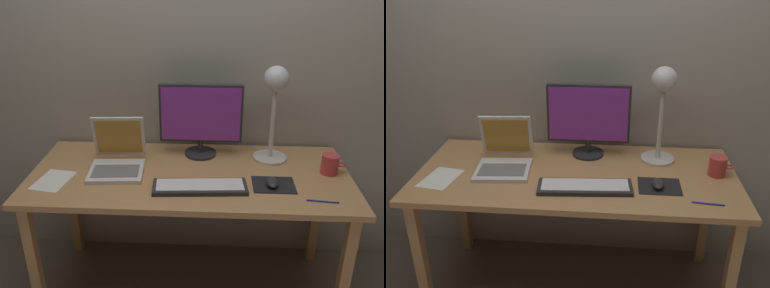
{
  "view_description": "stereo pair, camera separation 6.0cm",
  "coord_description": "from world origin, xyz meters",
  "views": [
    {
      "loc": [
        0.11,
        -1.81,
        1.71
      ],
      "look_at": [
        0.01,
        -0.05,
        0.92
      ],
      "focal_mm": 38.07,
      "sensor_mm": 36.0,
      "label": 1
    },
    {
      "loc": [
        0.17,
        -1.8,
        1.71
      ],
      "look_at": [
        0.01,
        -0.05,
        0.92
      ],
      "focal_mm": 38.07,
      "sensor_mm": 36.0,
      "label": 2
    }
  ],
  "objects": [
    {
      "name": "ground_plane",
      "position": [
        0.0,
        0.0,
        0.0
      ],
      "size": [
        4.8,
        4.8,
        0.0
      ],
      "primitive_type": "plane",
      "color": "brown",
      "rests_on": "ground"
    },
    {
      "name": "back_wall",
      "position": [
        0.0,
        0.4,
        1.3
      ],
      "size": [
        4.8,
        0.06,
        2.6
      ],
      "primitive_type": "cube",
      "color": "#9E998E",
      "rests_on": "ground"
    },
    {
      "name": "desk",
      "position": [
        0.0,
        0.0,
        0.66
      ],
      "size": [
        1.6,
        0.7,
        0.74
      ],
      "color": "tan",
      "rests_on": "ground"
    },
    {
      "name": "monitor",
      "position": [
        0.05,
        0.21,
        0.96
      ],
      "size": [
        0.44,
        0.17,
        0.4
      ],
      "color": "#28282B",
      "rests_on": "desk"
    },
    {
      "name": "keyboard_main",
      "position": [
        0.06,
        -0.16,
        0.75
      ],
      "size": [
        0.45,
        0.17,
        0.03
      ],
      "color": "#28282B",
      "rests_on": "desk"
    },
    {
      "name": "laptop",
      "position": [
        -0.37,
        0.04,
        0.81
      ],
      "size": [
        0.29,
        0.32,
        0.25
      ],
      "color": "silver",
      "rests_on": "desk"
    },
    {
      "name": "desk_lamp",
      "position": [
        0.42,
        0.18,
        1.09
      ],
      "size": [
        0.18,
        0.18,
        0.51
      ],
      "color": "beige",
      "rests_on": "desk"
    },
    {
      "name": "mousepad",
      "position": [
        0.41,
        -0.11,
        0.74
      ],
      "size": [
        0.2,
        0.16,
        0.0
      ],
      "primitive_type": "cube",
      "color": "black",
      "rests_on": "desk"
    },
    {
      "name": "mouse",
      "position": [
        0.4,
        -0.12,
        0.76
      ],
      "size": [
        0.06,
        0.1,
        0.03
      ],
      "primitive_type": "ellipsoid",
      "color": "#28282B",
      "rests_on": "mousepad"
    },
    {
      "name": "coffee_mug",
      "position": [
        0.7,
        0.03,
        0.79
      ],
      "size": [
        0.12,
        0.09,
        0.1
      ],
      "color": "#CC3F3F",
      "rests_on": "desk"
    },
    {
      "name": "paper_sheet_near_mouse",
      "position": [
        -0.66,
        -0.12,
        0.74
      ],
      "size": [
        0.18,
        0.23,
        0.0
      ],
      "primitive_type": "cube",
      "rotation": [
        0.0,
        0.0,
        -0.17
      ],
      "color": "white",
      "rests_on": "desk"
    },
    {
      "name": "pen",
      "position": [
        0.6,
        -0.24,
        0.74
      ],
      "size": [
        0.14,
        0.02,
        0.01
      ],
      "primitive_type": "cylinder",
      "rotation": [
        0.0,
        1.57,
        -0.11
      ],
      "color": "#2633A5",
      "rests_on": "desk"
    }
  ]
}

